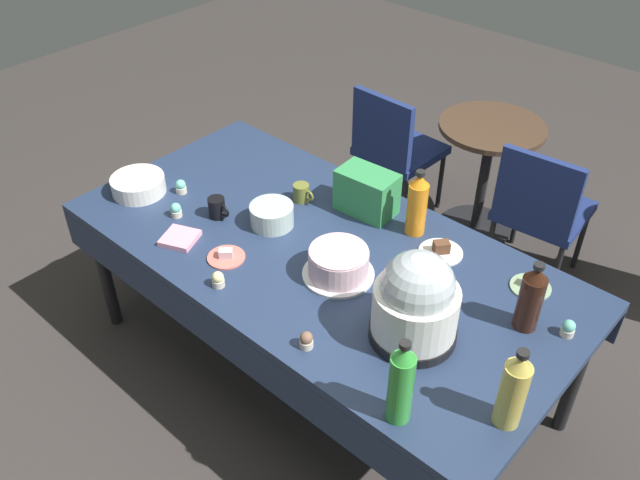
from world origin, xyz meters
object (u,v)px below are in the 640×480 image
(glass_salad_bowl, at_px, (272,215))
(maroon_chair_right, at_px, (541,207))
(coffee_mug_black, at_px, (217,208))
(potluck_table, at_px, (320,261))
(frosted_layer_cake, at_px, (338,263))
(cupcake_rose, at_px, (176,210))
(soda_bottle_ginger_ale, at_px, (513,390))
(soda_carton, at_px, (367,192))
(cupcake_cocoa, at_px, (306,340))
(dessert_plate_sage, at_px, (531,286))
(slow_cooker, at_px, (416,302))
(soda_bottle_orange_juice, at_px, (417,204))
(coffee_mug_olive, at_px, (302,193))
(dessert_plate_coral, at_px, (226,256))
(ceramic_snack_bowl, at_px, (138,185))
(cupcake_vanilla, at_px, (568,328))
(dessert_plate_white, at_px, (441,250))
(cupcake_mint, at_px, (181,187))
(soda_bottle_lime_soda, at_px, (401,383))
(cupcake_lemon, at_px, (218,280))
(maroon_chair_left, at_px, (394,145))
(soda_bottle_cola, at_px, (531,298))
(round_cafe_table, at_px, (487,159))

(glass_salad_bowl, height_order, maroon_chair_right, maroon_chair_right)
(coffee_mug_black, bearing_deg, potluck_table, 14.65)
(frosted_layer_cake, bearing_deg, potluck_table, 155.97)
(cupcake_rose, xyz_separation_m, soda_bottle_ginger_ale, (1.66, 0.00, 0.12))
(cupcake_rose, xyz_separation_m, soda_carton, (0.60, 0.60, 0.07))
(glass_salad_bowl, relative_size, cupcake_cocoa, 2.86)
(cupcake_cocoa, bearing_deg, dessert_plate_sage, 61.56)
(slow_cooker, height_order, cupcake_cocoa, slow_cooker)
(soda_bottle_orange_juice, relative_size, coffee_mug_olive, 2.71)
(dessert_plate_coral, xyz_separation_m, coffee_mug_olive, (-0.05, 0.52, 0.03))
(soda_bottle_orange_juice, distance_m, soda_carton, 0.26)
(frosted_layer_cake, bearing_deg, cupcake_cocoa, -65.47)
(slow_cooker, height_order, soda_bottle_orange_juice, slow_cooker)
(ceramic_snack_bowl, xyz_separation_m, dessert_plate_coral, (0.67, -0.05, -0.03))
(cupcake_vanilla, bearing_deg, cupcake_cocoa, -134.49)
(dessert_plate_white, xyz_separation_m, cupcake_mint, (-1.16, -0.44, 0.02))
(dessert_plate_coral, distance_m, maroon_chair_right, 1.73)
(dessert_plate_sage, relative_size, coffee_mug_black, 1.36)
(maroon_chair_right, bearing_deg, ceramic_snack_bowl, -131.04)
(soda_bottle_lime_soda, distance_m, maroon_chair_right, 1.83)
(soda_bottle_lime_soda, bearing_deg, coffee_mug_black, 164.90)
(glass_salad_bowl, height_order, cupcake_lemon, glass_salad_bowl)
(dessert_plate_coral, bearing_deg, soda_bottle_lime_soda, -9.34)
(cupcake_lemon, bearing_deg, frosted_layer_cake, 49.62)
(frosted_layer_cake, height_order, slow_cooker, slow_cooker)
(dessert_plate_white, distance_m, maroon_chair_left, 1.37)
(ceramic_snack_bowl, relative_size, soda_bottle_cola, 0.85)
(ceramic_snack_bowl, distance_m, coffee_mug_olive, 0.77)
(potluck_table, height_order, round_cafe_table, potluck_table)
(slow_cooker, distance_m, maroon_chair_left, 1.87)
(frosted_layer_cake, distance_m, cupcake_rose, 0.82)
(potluck_table, bearing_deg, frosted_layer_cake, -24.03)
(dessert_plate_white, bearing_deg, round_cafe_table, 110.43)
(soda_bottle_cola, height_order, coffee_mug_olive, soda_bottle_cola)
(soda_bottle_lime_soda, distance_m, round_cafe_table, 2.16)
(cupcake_mint, bearing_deg, cupcake_lemon, -26.97)
(dessert_plate_sage, bearing_deg, soda_bottle_ginger_ale, -68.64)
(ceramic_snack_bowl, xyz_separation_m, dessert_plate_white, (1.31, 0.57, -0.03))
(slow_cooker, bearing_deg, dessert_plate_coral, -169.61)
(maroon_chair_right, bearing_deg, potluck_table, -107.67)
(slow_cooker, xyz_separation_m, dessert_plate_coral, (-0.83, -0.15, -0.16))
(dessert_plate_white, distance_m, cupcake_mint, 1.24)
(dessert_plate_coral, relative_size, soda_bottle_cola, 0.54)
(slow_cooker, distance_m, cupcake_cocoa, 0.41)
(frosted_layer_cake, height_order, cupcake_vanilla, frosted_layer_cake)
(cupcake_lemon, bearing_deg, cupcake_cocoa, -0.74)
(slow_cooker, relative_size, cupcake_vanilla, 5.46)
(cupcake_mint, distance_m, cupcake_lemon, 0.70)
(soda_bottle_ginger_ale, bearing_deg, coffee_mug_olive, 160.68)
(soda_bottle_orange_juice, bearing_deg, ceramic_snack_bowl, -151.71)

